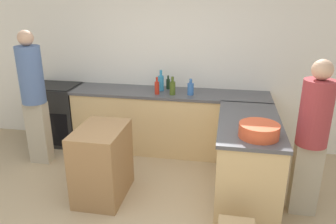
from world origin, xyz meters
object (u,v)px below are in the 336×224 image
person_at_peninsula (312,134)px  wine_bottle_dark (168,84)px  water_bottle_blue (191,88)px  olive_oil_bottle (172,88)px  mixing_bowl (259,131)px  dish_soap_bottle (161,83)px  hot_sauce_bottle (157,87)px  range_oven (58,114)px  person_by_range (33,93)px  island_table (102,163)px

person_at_peninsula → wine_bottle_dark: bearing=141.6°
water_bottle_blue → wine_bottle_dark: water_bottle_blue is taller
olive_oil_bottle → person_at_peninsula: person_at_peninsula is taller
mixing_bowl → dish_soap_bottle: 1.95m
water_bottle_blue → olive_oil_bottle: bearing=-170.5°
hot_sauce_bottle → range_oven: bearing=175.1°
range_oven → hot_sauce_bottle: hot_sauce_bottle is taller
mixing_bowl → dish_soap_bottle: size_ratio=1.30×
water_bottle_blue → person_by_range: person_by_range is taller
hot_sauce_bottle → person_at_peninsula: (1.85, -1.08, -0.11)m
mixing_bowl → wine_bottle_dark: bearing=127.3°
range_oven → person_at_peninsula: bearing=-19.3°
person_by_range → wine_bottle_dark: bearing=26.3°
person_by_range → hot_sauce_bottle: bearing=18.8°
range_oven → olive_oil_bottle: bearing=-4.0°
range_oven → person_at_peninsula: 3.74m
island_table → wine_bottle_dark: (0.50, 1.48, 0.59)m
olive_oil_bottle → person_by_range: bearing=-163.0°
hot_sauce_bottle → person_by_range: person_by_range is taller
wine_bottle_dark → water_bottle_blue: bearing=-33.6°
wine_bottle_dark → dish_soap_bottle: dish_soap_bottle is taller
water_bottle_blue → person_by_range: (-2.05, -0.59, -0.01)m
water_bottle_blue → dish_soap_bottle: bearing=163.6°
person_by_range → person_at_peninsula: size_ratio=1.09×
island_table → water_bottle_blue: (0.87, 1.23, 0.60)m
range_oven → hot_sauce_bottle: (1.65, -0.14, 0.56)m
hot_sauce_bottle → person_by_range: size_ratio=0.13×
range_oven → dish_soap_bottle: bearing=1.5°
olive_oil_bottle → water_bottle_blue: bearing=9.5°
mixing_bowl → water_bottle_blue: size_ratio=1.74×
olive_oil_bottle → wine_bottle_dark: bearing=111.9°
island_table → dish_soap_bottle: (0.42, 1.37, 0.63)m
mixing_bowl → person_at_peninsula: (0.54, 0.19, -0.08)m
island_table → person_at_peninsula: 2.30m
range_oven → wine_bottle_dark: size_ratio=4.65×
wine_bottle_dark → olive_oil_bottle: bearing=-68.1°
water_bottle_blue → person_by_range: 2.13m
island_table → dish_soap_bottle: size_ratio=2.80×
person_by_range → olive_oil_bottle: bearing=17.0°
island_table → water_bottle_blue: size_ratio=3.74×
island_table → dish_soap_bottle: bearing=73.1°
mixing_bowl → hot_sauce_bottle: 1.82m
wine_bottle_dark → olive_oil_bottle: size_ratio=0.79×
mixing_bowl → person_by_range: person_by_range is taller
person_at_peninsula → dish_soap_bottle: bearing=145.2°
range_oven → person_at_peninsula: size_ratio=0.56×
island_table → water_bottle_blue: 1.62m
island_table → mixing_bowl: mixing_bowl is taller
dish_soap_bottle → range_oven: bearing=-178.5°
person_at_peninsula → mixing_bowl: bearing=-160.6°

